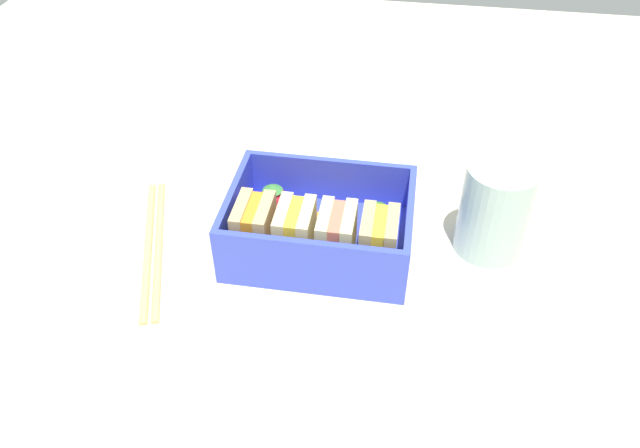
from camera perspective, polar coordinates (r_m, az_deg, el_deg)
name	(u,v)px	position (r cm, az deg, el deg)	size (l,w,h in cm)	color
ground_plane	(320,254)	(58.29, 0.00, -2.75)	(120.00, 120.00, 2.00)	beige
bento_tray	(320,241)	(57.19, 0.00, -1.59)	(16.23, 12.11, 1.20)	blue
bento_rim	(320,217)	(55.29, 0.00, 0.61)	(16.23, 12.11, 4.56)	blue
sandwich_left	(379,240)	(53.06, 5.37, -1.49)	(3.06, 4.64, 4.82)	tan
sandwich_center_left	(336,236)	(53.28, 1.51, -1.08)	(3.06, 4.64, 4.82)	beige
sandwich_center	(295,231)	(53.73, -2.30, -0.66)	(3.06, 4.64, 4.82)	beige
sandwich_center_right	(254,227)	(54.42, -6.03, -0.26)	(3.06, 4.64, 4.82)	tan
strawberry_left	(378,217)	(56.91, 5.32, 0.64)	(2.59, 2.59, 3.19)	red
carrot_stick_far_left	(320,217)	(57.88, 0.01, 0.62)	(1.20, 1.20, 5.23)	orange
strawberry_far_left	(273,202)	(58.01, -4.28, 1.98)	(3.14, 3.14, 3.74)	red
chopstick_pair	(153,244)	(59.27, -15.02, -1.81)	(7.46, 18.21, 0.70)	#D7B371
drinking_glass	(494,209)	(56.85, 15.66, 1.32)	(6.13, 6.13, 8.77)	silver
folded_napkin	(344,142)	(70.88, 2.17, 7.48)	(14.61, 11.63, 0.40)	silver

